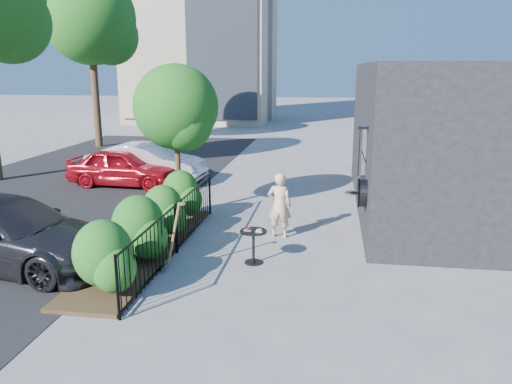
% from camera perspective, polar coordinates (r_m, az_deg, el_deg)
% --- Properties ---
extents(ground, '(120.00, 120.00, 0.00)m').
position_cam_1_polar(ground, '(10.63, -1.19, -7.38)').
color(ground, gray).
rests_on(ground, ground).
extents(shop_building, '(6.22, 9.00, 4.00)m').
position_cam_1_polar(shop_building, '(14.86, 23.48, 5.59)').
color(shop_building, black).
rests_on(shop_building, ground).
extents(fence, '(0.05, 6.05, 1.10)m').
position_cam_1_polar(fence, '(10.78, -9.11, -4.08)').
color(fence, black).
rests_on(fence, ground).
extents(planting_bed, '(1.30, 6.00, 0.08)m').
position_cam_1_polar(planting_bed, '(11.18, -12.45, -6.40)').
color(planting_bed, '#382616').
rests_on(planting_bed, ground).
extents(shrubs, '(1.10, 5.60, 1.24)m').
position_cam_1_polar(shrubs, '(11.02, -11.96, -3.04)').
color(shrubs, '#145A19').
rests_on(shrubs, ground).
extents(patio_tree, '(2.20, 2.20, 3.94)m').
position_cam_1_polar(patio_tree, '(13.16, -8.91, 8.98)').
color(patio_tree, '#3F2B19').
rests_on(patio_tree, ground).
extents(street, '(9.00, 30.00, 0.01)m').
position_cam_1_polar(street, '(15.92, -24.85, -1.41)').
color(street, black).
rests_on(street, ground).
extents(street_tree_far, '(4.40, 4.40, 8.28)m').
position_cam_1_polar(street_tree_far, '(26.49, -18.33, 17.72)').
color(street_tree_far, '#3F2B19').
rests_on(street_tree_far, ground).
extents(cafe_table, '(0.55, 0.55, 0.74)m').
position_cam_1_polar(cafe_table, '(10.12, -0.29, -5.59)').
color(cafe_table, black).
rests_on(cafe_table, ground).
extents(woman, '(0.57, 0.39, 1.54)m').
position_cam_1_polar(woman, '(11.61, 2.69, -1.51)').
color(woman, '#DFB290').
rests_on(woman, ground).
extents(shovel, '(0.48, 0.19, 1.45)m').
position_cam_1_polar(shovel, '(9.77, -9.56, -5.55)').
color(shovel, brown).
rests_on(shovel, ground).
extents(car_red, '(3.82, 1.71, 1.28)m').
position_cam_1_polar(car_red, '(17.36, -14.88, 2.77)').
color(car_red, '#A90E1A').
rests_on(car_red, ground).
extents(car_silver, '(4.13, 1.65, 1.34)m').
position_cam_1_polar(car_silver, '(17.79, -12.39, 3.27)').
color(car_silver, silver).
rests_on(car_silver, ground).
extents(car_darkgrey, '(4.97, 2.58, 1.38)m').
position_cam_1_polar(car_darkgrey, '(11.11, -26.58, -4.19)').
color(car_darkgrey, black).
rests_on(car_darkgrey, ground).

